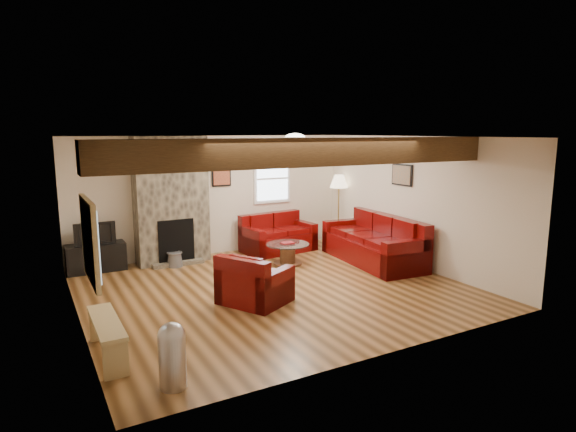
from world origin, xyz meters
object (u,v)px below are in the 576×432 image
object	(u,v)px
armchair_red	(255,278)
television	(94,233)
tv_cabinet	(96,258)
loveseat	(278,233)
floor_lamp	(339,185)
sofa_three	(373,239)
coffee_table	(288,254)

from	to	relation	value
armchair_red	television	size ratio (longest dim) A/B	1.29
tv_cabinet	television	bearing A→B (deg)	0.00
loveseat	floor_lamp	world-z (taller)	floor_lamp
loveseat	armchair_red	xyz separation A→B (m)	(-1.80, -2.64, -0.02)
loveseat	television	size ratio (longest dim) A/B	2.10
sofa_three	loveseat	size ratio (longest dim) A/B	1.58
coffee_table	floor_lamp	distance (m)	2.39
television	coffee_table	bearing A→B (deg)	-21.35
sofa_three	tv_cabinet	world-z (taller)	sofa_three
coffee_table	tv_cabinet	world-z (taller)	tv_cabinet
loveseat	television	world-z (taller)	television
sofa_three	floor_lamp	xyz separation A→B (m)	(0.30, 1.63, 0.91)
armchair_red	television	bearing A→B (deg)	4.24
loveseat	tv_cabinet	world-z (taller)	loveseat
television	floor_lamp	distance (m)	5.28
coffee_table	sofa_three	bearing A→B (deg)	-23.54
sofa_three	coffee_table	size ratio (longest dim) A/B	2.83
armchair_red	coffee_table	size ratio (longest dim) A/B	1.11
armchair_red	floor_lamp	distance (m)	4.33
coffee_table	television	bearing A→B (deg)	158.65
sofa_three	television	size ratio (longest dim) A/B	3.30
loveseat	tv_cabinet	size ratio (longest dim) A/B	1.45
armchair_red	tv_cabinet	distance (m)	3.50
coffee_table	television	xyz separation A→B (m)	(-3.37, 1.32, 0.53)
sofa_three	tv_cabinet	distance (m)	5.32
sofa_three	armchair_red	bearing A→B (deg)	-67.38
armchair_red	coffee_table	xyz separation A→B (m)	(1.47, 1.63, -0.17)
loveseat	floor_lamp	xyz separation A→B (m)	(1.53, -0.07, 0.97)
armchair_red	floor_lamp	world-z (taller)	floor_lamp
armchair_red	tv_cabinet	size ratio (longest dim) A/B	0.90
coffee_table	tv_cabinet	xyz separation A→B (m)	(-3.37, 1.32, 0.05)
sofa_three	loveseat	bearing A→B (deg)	-138.73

